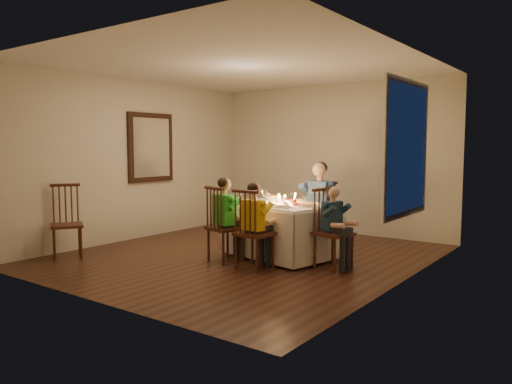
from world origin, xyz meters
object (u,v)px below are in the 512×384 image
Objects in this scene: chair_adult at (318,249)px; child_green at (226,261)px; child_yellow at (255,269)px; serving_bowl at (273,198)px; chair_near_left at (226,261)px; chair_near_right at (255,269)px; child_teal at (333,269)px; chair_extra at (68,257)px; adult at (318,249)px; dining_table at (281,219)px; chair_end at (333,269)px.

child_green is (-0.60, -1.45, 0.00)m from chair_adult.
child_yellow is 4.63× the size of serving_bowl.
chair_near_left and chair_near_right have the same top height.
chair_near_left is 0.57m from chair_near_right.
serving_bowl is (-0.48, 1.10, 0.77)m from child_yellow.
child_teal is (1.35, 0.48, 0.00)m from child_green.
chair_near_left is 1.00× the size of chair_near_right.
chair_near_left is at bearing -7.52° from chair_near_right.
chair_extra is (-2.49, -2.56, 0.00)m from chair_adult.
serving_bowl is (-0.51, -0.45, 0.77)m from adult.
chair_near_right is 0.93× the size of child_yellow.
chair_extra is (-2.45, -1.00, 0.00)m from chair_near_right.
chair_adult is at bearing -87.90° from chair_near_right.
serving_bowl reaches higher than dining_table.
chair_near_left is at bearing -111.16° from dining_table.
serving_bowl is at bearing -130.41° from adult.
chair_adult is at bearing 0.00° from adult.
child_teal is (1.35, 0.48, 0.00)m from chair_near_left.
adult reaches higher than chair_extra.
child_yellow is at bearing -0.00° from chair_near_right.
chair_near_right is 0.97× the size of child_teal.
child_yellow reaches higher than chair_near_right.
chair_end is 0.90× the size of child_green.
child_yellow is (0.12, -0.80, -0.53)m from dining_table.
dining_table reaches higher than adult.
dining_table is at bearing -93.71° from chair_adult.
chair_end is 4.31× the size of serving_bowl.
child_green is at bearing 122.57° from child_teal.
adult is (0.04, 1.56, 0.00)m from chair_near_right.
chair_extra is at bearing 25.68° from chair_near_right.
adult reaches higher than chair_near_right.
dining_table is 0.97m from chair_near_left.
chair_end is 0.78× the size of adult.
chair_extra reaches higher than chair_near_right.
chair_adult is at bearing 50.81° from child_teal.
serving_bowl is (-0.35, 0.31, 0.24)m from dining_table.
chair_near_right is 1.00× the size of chair_end.
child_yellow is (0.56, -0.11, 0.00)m from chair_near_left.
child_yellow is at bearing -176.95° from child_green.
dining_table is at bearing -40.89° from serving_bowl.
child_teal reaches higher than chair_end.
child_teal is 1.57m from serving_bowl.
dining_table is 1.58× the size of chair_end.
child_teal is (0.79, 0.59, 0.00)m from child_yellow.
serving_bowl reaches higher than chair_end.
serving_bowl reaches higher than chair_near_left.
chair_near_left is 0.97× the size of child_teal.
chair_near_right is 1.56m from adult.
chair_end is at bearing -146.47° from chair_near_left.
child_yellow is at bearing 139.67° from child_teal.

